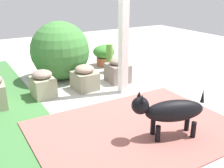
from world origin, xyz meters
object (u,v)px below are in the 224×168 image
Objects in this scene: stone_planter_near at (85,78)px; terracotta_pot_broad at (104,54)px; stone_planter_mid at (43,84)px; dog at (169,111)px; stone_planter_nearest at (118,71)px; round_shrub at (60,51)px; terracotta_pot_spiky at (77,53)px; porch_pillar at (124,16)px; terracotta_pot_tall at (110,63)px.

terracotta_pot_broad is at bearing -41.75° from stone_planter_near.
dog reaches higher than stone_planter_mid.
round_shrub is (0.68, 0.81, 0.33)m from stone_planter_nearest.
stone_planter_mid is 0.41× the size of round_shrub.
round_shrub reaches higher than stone_planter_near.
stone_planter_nearest is at bearing -170.00° from terracotta_pot_spiky.
porch_pillar reaches higher than dog.
stone_planter_near is at bearing -169.29° from round_shrub.
dog is at bearing 165.04° from stone_planter_nearest.
stone_planter_mid is at bearing 121.83° from terracotta_pot_broad.
terracotta_pot_broad is 0.55× the size of dog.
stone_planter_near is at bearing 138.25° from terracotta_pot_broad.
dog reaches higher than terracotta_pot_tall.
stone_planter_near is 0.72× the size of terracotta_pot_spiky.
terracotta_pot_broad is (0.49, -0.14, 0.05)m from terracotta_pot_tall.
terracotta_pot_broad is at bearing -72.43° from round_shrub.
terracotta_pot_tall is at bearing -15.00° from stone_planter_nearest.
terracotta_pot_tall is at bearing 163.69° from terracotta_pot_broad.
porch_pillar reaches higher than stone_planter_nearest.
dog is at bearing 167.47° from porch_pillar.
dog is at bearing 165.03° from terracotta_pot_tall.
round_shrub reaches higher than dog.
terracotta_pot_spiky is at bearing -44.13° from round_shrub.
stone_planter_nearest is at bearing -90.24° from stone_planter_mid.
stone_planter_mid is 0.73× the size of terracotta_pot_spiky.
terracotta_pot_tall reaches higher than stone_planter_near.
stone_planter_nearest is 1.11m from round_shrub.
terracotta_pot_tall is at bearing -153.38° from terracotta_pot_spiky.
dog is (-2.59, -0.30, -0.19)m from round_shrub.
stone_planter_near is at bearing 161.49° from terracotta_pot_spiky.
terracotta_pot_broad is (1.50, -0.48, -0.95)m from porch_pillar.
dog is (-2.94, 0.80, 0.08)m from terracotta_pot_broad.
porch_pillar is 2.28× the size of round_shrub.
porch_pillar is 2.89× the size of dog.
stone_planter_nearest is at bearing -14.96° from dog.
dog is at bearing -156.05° from stone_planter_mid.
round_shrub is at bearing 107.57° from terracotta_pot_broad.
terracotta_pot_spiky is at bearing -18.51° from stone_planter_near.
stone_planter_nearest is 1.98m from dog.
round_shrub is (0.73, 0.14, 0.33)m from stone_planter_near.
dog is (-2.45, 0.66, 0.13)m from terracotta_pot_tall.
stone_planter_near is (-0.04, 0.67, -0.01)m from stone_planter_nearest.
stone_planter_mid is at bearing 140.67° from round_shrub.
terracotta_pot_broad is (1.02, -1.65, 0.05)m from stone_planter_mid.
round_shrub is 1.18m from terracotta_pot_broad.
porch_pillar reaches higher than stone_planter_mid.
round_shrub is at bearing 135.87° from terracotta_pot_spiky.
stone_planter_mid is at bearing 23.95° from dog.
terracotta_pot_spiky is 0.57m from terracotta_pot_broad.
porch_pillar is 1.12m from stone_planter_nearest.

